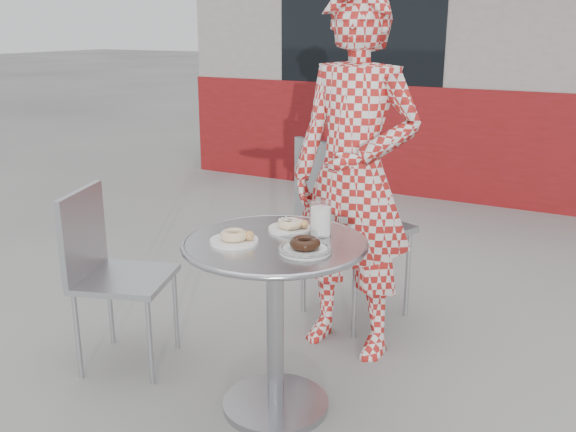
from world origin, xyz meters
The scene contains 10 objects.
ground centered at (0.00, 0.00, 0.00)m, with size 60.00×60.00×0.00m, color #A6A39E.
storefront centered at (0.00, 5.56, 1.49)m, with size 6.02×4.55×3.00m.
bistro_table centered at (-0.04, 0.00, 0.55)m, with size 0.72×0.72×0.73m.
chair_far centered at (-0.11, 0.98, 0.30)m, with size 0.60×0.61×0.97m.
chair_left centered at (-0.83, 0.00, 0.25)m, with size 0.50×0.50×0.83m.
seated_person centered at (0.02, 0.65, 0.85)m, with size 0.62×0.41×1.70m, color #AE1E1A.
plate_far centered at (-0.04, 0.15, 0.75)m, with size 0.18×0.18×0.05m.
plate_near centered at (-0.16, -0.08, 0.75)m, with size 0.19×0.19×0.05m.
plate_checker centered at (0.12, -0.05, 0.74)m, with size 0.20×0.20×0.05m.
milk_cup centered at (0.09, 0.15, 0.79)m, with size 0.09×0.09×0.14m.
Camera 1 is at (1.12, -2.02, 1.52)m, focal length 40.00 mm.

